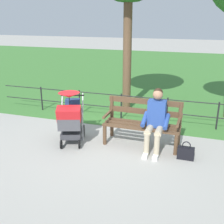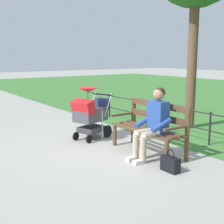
{
  "view_description": "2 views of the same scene",
  "coord_description": "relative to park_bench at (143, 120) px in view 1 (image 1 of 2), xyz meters",
  "views": [
    {
      "loc": [
        -1.92,
        5.29,
        2.62
      ],
      "look_at": [
        -0.28,
        0.23,
        0.77
      ],
      "focal_mm": 44.24,
      "sensor_mm": 36.0,
      "label": 1
    },
    {
      "loc": [
        -5.09,
        3.77,
        1.82
      ],
      "look_at": [
        0.03,
        0.17,
        0.68
      ],
      "focal_mm": 49.44,
      "sensor_mm": 36.0,
      "label": 2
    }
  ],
  "objects": [
    {
      "name": "person_on_bench",
      "position": [
        -0.3,
        0.22,
        0.15
      ],
      "size": [
        0.53,
        0.74,
        1.28
      ],
      "color": "tan",
      "rests_on": "ground"
    },
    {
      "name": "park_bench",
      "position": [
        0.0,
        0.0,
        0.0
      ],
      "size": [
        1.61,
        0.62,
        0.96
      ],
      "color": "brown",
      "rests_on": "ground"
    },
    {
      "name": "grass_lawn",
      "position": [
        0.85,
        -8.68,
        -0.52
      ],
      "size": [
        40.0,
        16.0,
        0.01
      ],
      "primitive_type": "cube",
      "color": "#3D7533",
      "rests_on": "ground"
    },
    {
      "name": "ground_plane",
      "position": [
        0.85,
        0.12,
        -0.53
      ],
      "size": [
        60.0,
        60.0,
        0.0
      ],
      "primitive_type": "plane",
      "color": "#9E9B93"
    },
    {
      "name": "handbag",
      "position": [
        -0.95,
        0.44,
        -0.4
      ],
      "size": [
        0.32,
        0.14,
        0.37
      ],
      "color": "black",
      "rests_on": "ground"
    },
    {
      "name": "stroller",
      "position": [
        1.46,
        0.46,
        0.07
      ],
      "size": [
        0.75,
        0.99,
        1.15
      ],
      "color": "black",
      "rests_on": "ground"
    },
    {
      "name": "park_fence",
      "position": [
        0.58,
        -1.3,
        -0.11
      ],
      "size": [
        7.27,
        0.04,
        0.7
      ],
      "color": "black",
      "rests_on": "ground"
    }
  ]
}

